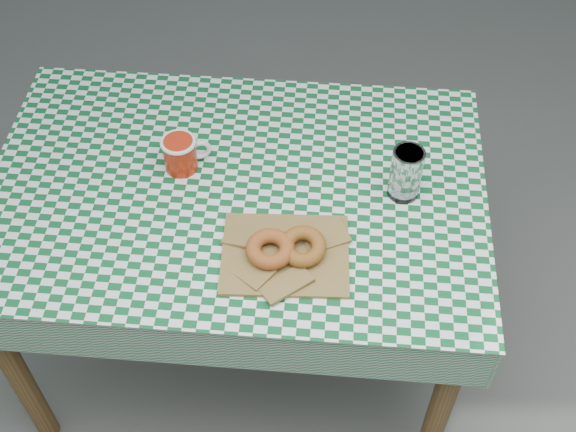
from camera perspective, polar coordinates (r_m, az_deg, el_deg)
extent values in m
plane|color=#565651|center=(2.57, -5.59, -7.14)|extent=(60.00, 60.00, 0.00)
cube|color=brown|center=(2.18, -3.51, -4.55)|extent=(1.30, 0.93, 0.75)
cube|color=#0C5025|center=(1.89, -4.05, 2.10)|extent=(1.32, 0.95, 0.01)
cube|color=olive|center=(1.74, -0.22, -2.88)|extent=(0.30, 0.24, 0.02)
torus|color=#9B4E20|center=(1.72, -1.37, -2.52)|extent=(0.13, 0.13, 0.04)
torus|color=olive|center=(1.72, 1.14, -2.33)|extent=(0.13, 0.13, 0.03)
cylinder|color=silver|center=(1.84, 8.95, 3.24)|extent=(0.08, 0.08, 0.14)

